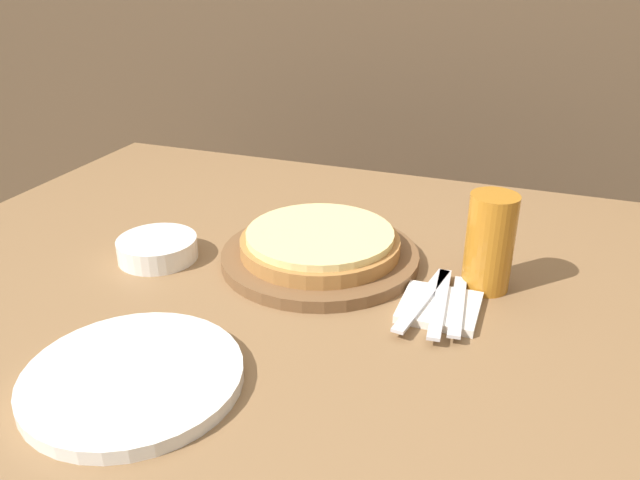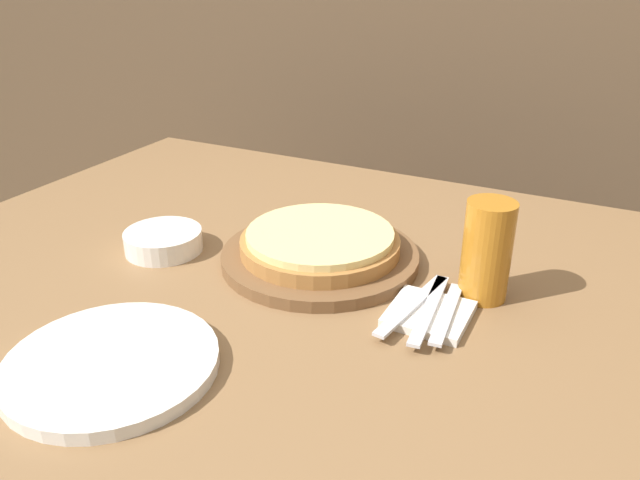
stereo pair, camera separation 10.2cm
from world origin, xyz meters
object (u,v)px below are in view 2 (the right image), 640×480
object	(u,v)px
spoon	(447,313)
pizza_on_board	(320,249)
beer_glass	(487,247)
side_bowl	(163,241)
dinner_plate	(112,364)
dinner_knife	(429,309)
fork	(412,305)

from	to	relation	value
spoon	pizza_on_board	bearing A→B (deg)	160.68
beer_glass	side_bowl	world-z (taller)	beer_glass
pizza_on_board	side_bowl	world-z (taller)	pizza_on_board
beer_glass	dinner_plate	world-z (taller)	beer_glass
dinner_plate	dinner_knife	bearing A→B (deg)	42.94
spoon	fork	bearing A→B (deg)	180.00
side_bowl	spoon	distance (m)	0.50
pizza_on_board	dinner_knife	distance (m)	0.23
pizza_on_board	dinner_knife	bearing A→B (deg)	-21.38
pizza_on_board	dinner_knife	size ratio (longest dim) A/B	1.67
fork	dinner_knife	distance (m)	0.03
side_bowl	fork	size ratio (longest dim) A/B	0.68
dinner_plate	fork	world-z (taller)	dinner_plate
pizza_on_board	spoon	world-z (taller)	pizza_on_board
dinner_plate	dinner_knife	distance (m)	0.43
fork	dinner_knife	size ratio (longest dim) A/B	1.00
dinner_plate	side_bowl	world-z (taller)	side_bowl
fork	spoon	xyz separation A→B (m)	(0.05, 0.00, 0.00)
beer_glass	side_bowl	distance (m)	0.54
pizza_on_board	beer_glass	distance (m)	0.27
spoon	dinner_plate	bearing A→B (deg)	-139.25
beer_glass	dinner_knife	size ratio (longest dim) A/B	0.78
beer_glass	fork	world-z (taller)	beer_glass
side_bowl	fork	world-z (taller)	side_bowl
side_bowl	dinner_knife	distance (m)	0.47
beer_glass	dinner_knife	bearing A→B (deg)	-118.99
fork	dinner_knife	world-z (taller)	same
dinner_plate	side_bowl	bearing A→B (deg)	118.60
pizza_on_board	dinner_plate	size ratio (longest dim) A/B	1.24
pizza_on_board	dinner_plate	distance (m)	0.39
dinner_plate	beer_glass	bearing A→B (deg)	46.52
side_bowl	spoon	size ratio (longest dim) A/B	0.80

